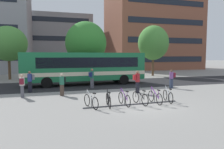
{
  "coord_description": "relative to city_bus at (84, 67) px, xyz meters",
  "views": [
    {
      "loc": [
        -5.22,
        -11.49,
        2.9
      ],
      "look_at": [
        -0.37,
        4.3,
        1.44
      ],
      "focal_mm": 34.07,
      "sensor_mm": 36.0,
      "label": 1
    }
  ],
  "objects": [
    {
      "name": "ground",
      "position": [
        1.65,
        -9.56,
        -1.78
      ],
      "size": [
        200.0,
        200.0,
        0.0
      ],
      "primitive_type": "plane",
      "color": "gray"
    },
    {
      "name": "bus_lane_asphalt",
      "position": [
        1.65,
        0.0,
        -1.77
      ],
      "size": [
        80.0,
        7.2,
        0.01
      ],
      "primitive_type": "cube",
      "color": "#232326",
      "rests_on": "ground"
    },
    {
      "name": "city_bus",
      "position": [
        0.0,
        0.0,
        0.0
      ],
      "size": [
        12.09,
        2.92,
        3.2
      ],
      "rotation": [
        0.0,
        0.0,
        3.17
      ],
      "color": "#196B3D",
      "rests_on": "ground"
    },
    {
      "name": "bike_rack",
      "position": [
        1.23,
        -9.58,
        -1.68
      ],
      "size": [
        5.94,
        0.24,
        0.7
      ],
      "rotation": [
        0.0,
        0.0,
        0.03
      ],
      "color": "#47474C",
      "rests_on": "ground"
    },
    {
      "name": "parked_bicycle_white_0",
      "position": [
        -1.27,
        -9.59,
        -1.39
      ],
      "size": [
        0.63,
        1.68,
        0.99
      ],
      "rotation": [
        0.0,
        0.0,
        1.84
      ],
      "color": "black",
      "rests_on": "ground"
    },
    {
      "name": "parked_bicycle_black_1",
      "position": [
        -0.26,
        -9.6,
        -1.39
      ],
      "size": [
        0.52,
        1.71,
        0.99
      ],
      "rotation": [
        0.0,
        0.0,
        1.43
      ],
      "color": "black",
      "rests_on": "ground"
    },
    {
      "name": "parked_bicycle_purple_2",
      "position": [
        0.72,
        -9.54,
        -1.39
      ],
      "size": [
        0.52,
        1.72,
        0.99
      ],
      "rotation": [
        0.0,
        0.0,
        1.63
      ],
      "color": "black",
      "rests_on": "ground"
    },
    {
      "name": "parked_bicycle_black_3",
      "position": [
        1.71,
        -9.6,
        -1.39
      ],
      "size": [
        0.52,
        1.71,
        0.99
      ],
      "rotation": [
        0.0,
        0.0,
        1.71
      ],
      "color": "black",
      "rests_on": "ground"
    },
    {
      "name": "parked_bicycle_purple_4",
      "position": [
        2.69,
        -9.64,
        -1.39
      ],
      "size": [
        0.52,
        1.72,
        0.99
      ],
      "rotation": [
        0.0,
        0.0,
        1.58
      ],
      "color": "black",
      "rests_on": "ground"
    },
    {
      "name": "parked_bicycle_silver_5",
      "position": [
        3.66,
        -9.51,
        -1.39
      ],
      "size": [
        0.56,
        1.7,
        0.99
      ],
      "rotation": [
        0.0,
        0.0,
        1.36
      ],
      "color": "black",
      "rests_on": "ground"
    },
    {
      "name": "commuter_red_pack_0",
      "position": [
        3.11,
        -5.99,
        -0.77
      ],
      "size": [
        0.54,
        0.36,
        1.75
      ],
      "rotation": [
        0.0,
        0.0,
        6.22
      ],
      "color": "black",
      "rests_on": "ground"
    },
    {
      "name": "commuter_navy_pack_1",
      "position": [
        0.24,
        -2.54,
        -0.76
      ],
      "size": [
        0.58,
        0.59,
        1.76
      ],
      "rotation": [
        0.0,
        0.0,
        0.82
      ],
      "color": "#565660",
      "rests_on": "ground"
    },
    {
      "name": "commuter_grey_pack_2",
      "position": [
        -4.86,
        -3.16,
        -0.8
      ],
      "size": [
        0.59,
        0.47,
        1.69
      ],
      "rotation": [
        0.0,
        0.0,
        3.48
      ],
      "color": "black",
      "rests_on": "ground"
    },
    {
      "name": "commuter_maroon_pack_3",
      "position": [
        -5.25,
        -5.26,
        -0.84
      ],
      "size": [
        0.34,
        0.52,
        1.62
      ],
      "rotation": [
        0.0,
        0.0,
        1.58
      ],
      "color": "#565660",
      "rests_on": "ground"
    },
    {
      "name": "commuter_maroon_pack_4",
      "position": [
        7.06,
        -4.63,
        -0.81
      ],
      "size": [
        0.53,
        0.35,
        1.66
      ],
      "rotation": [
        0.0,
        0.0,
        3.11
      ],
      "color": "#2D3851",
      "rests_on": "ground"
    },
    {
      "name": "commuter_black_pack_5",
      "position": [
        -2.54,
        -5.33,
        -0.84
      ],
      "size": [
        0.52,
        0.61,
        1.62
      ],
      "rotation": [
        0.0,
        0.0,
        4.21
      ],
      "color": "#47382D",
      "rests_on": "ground"
    },
    {
      "name": "street_tree_0",
      "position": [
        1.01,
        4.55,
        2.68
      ],
      "size": [
        4.93,
        4.93,
        7.0
      ],
      "color": "brown",
      "rests_on": "ground"
    },
    {
      "name": "street_tree_1",
      "position": [
        11.14,
        6.61,
        2.97
      ],
      "size": [
        4.38,
        4.38,
        7.21
      ],
      "color": "brown",
      "rests_on": "ground"
    },
    {
      "name": "street_tree_2",
      "position": [
        -7.95,
        7.36,
        2.57
      ],
      "size": [
        4.42,
        4.42,
        6.47
      ],
      "color": "brown",
      "rests_on": "ground"
    },
    {
      "name": "building_right_wing",
      "position": [
        19.11,
        22.38,
        11.13
      ],
      "size": [
        18.73,
        12.94,
        25.81
      ],
      "color": "brown",
      "rests_on": "ground"
    },
    {
      "name": "building_centre_block",
      "position": [
        -1.32,
        36.24,
        4.66
      ],
      "size": [
        17.31,
        12.75,
        12.87
      ],
      "color": "gray",
      "rests_on": "ground"
    }
  ]
}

